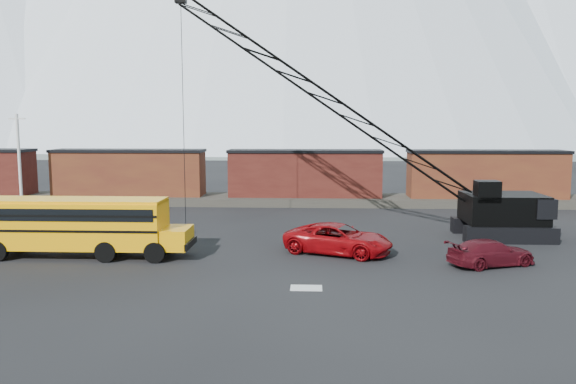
# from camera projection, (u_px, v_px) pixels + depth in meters

# --- Properties ---
(ground) EXTENTS (160.00, 160.00, 0.00)m
(ground) POSITION_uv_depth(u_px,v_px,m) (298.00, 265.00, 28.75)
(ground) COLOR black
(ground) RESTS_ON ground
(gravel_berm) EXTENTS (120.00, 5.00, 0.70)m
(gravel_berm) POSITION_uv_depth(u_px,v_px,m) (305.00, 200.00, 50.52)
(gravel_berm) COLOR #433F37
(gravel_berm) RESTS_ON ground
(boxcar_west_near) EXTENTS (13.70, 3.10, 4.17)m
(boxcar_west_near) POSITION_uv_depth(u_px,v_px,m) (129.00, 173.00, 50.96)
(boxcar_west_near) COLOR #4C1E15
(boxcar_west_near) RESTS_ON gravel_berm
(boxcar_mid) EXTENTS (13.70, 3.10, 4.17)m
(boxcar_mid) POSITION_uv_depth(u_px,v_px,m) (305.00, 173.00, 50.22)
(boxcar_mid) COLOR #501D16
(boxcar_mid) RESTS_ON gravel_berm
(boxcar_east_near) EXTENTS (13.70, 3.10, 4.17)m
(boxcar_east_near) POSITION_uv_depth(u_px,v_px,m) (486.00, 174.00, 49.48)
(boxcar_east_near) COLOR #4C1E15
(boxcar_east_near) RESTS_ON gravel_berm
(utility_pole) EXTENTS (1.40, 0.24, 8.00)m
(utility_pole) POSITION_uv_depth(u_px,v_px,m) (19.00, 160.00, 47.20)
(utility_pole) COLOR silver
(utility_pole) RESTS_ON ground
(snow_patch) EXTENTS (1.40, 0.90, 0.02)m
(snow_patch) POSITION_uv_depth(u_px,v_px,m) (306.00, 288.00, 24.76)
(snow_patch) COLOR silver
(snow_patch) RESTS_ON ground
(school_bus) EXTENTS (11.65, 2.65, 3.19)m
(school_bus) POSITION_uv_depth(u_px,v_px,m) (79.00, 224.00, 30.36)
(school_bus) COLOR #F5A105
(school_bus) RESTS_ON ground
(red_pickup) EXTENTS (6.59, 4.79, 1.66)m
(red_pickup) POSITION_uv_depth(u_px,v_px,m) (338.00, 239.00, 31.22)
(red_pickup) COLOR maroon
(red_pickup) RESTS_ON ground
(maroon_suv) EXTENTS (4.97, 3.39, 1.34)m
(maroon_suv) POSITION_uv_depth(u_px,v_px,m) (491.00, 253.00, 28.62)
(maroon_suv) COLOR #490D15
(maroon_suv) RESTS_ON ground
(crawler_crane) EXTENTS (23.58, 4.20, 15.47)m
(crawler_crane) POSITION_uv_depth(u_px,v_px,m) (351.00, 114.00, 35.35)
(crawler_crane) COLOR black
(crawler_crane) RESTS_ON ground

